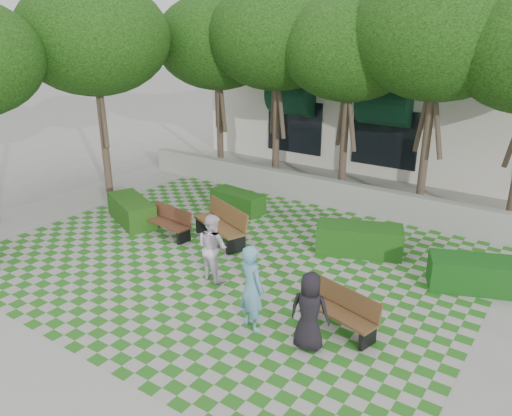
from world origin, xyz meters
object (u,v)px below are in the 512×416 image
Objects in this scene: bench_mid at (222,224)px; person_white at (212,247)px; bench_east at (341,311)px; person_blue at (252,288)px; hedge_midright at (359,240)px; hedge_west at (132,210)px; hedge_midleft at (238,201)px; person_dark at (310,311)px; hedge_east at (478,274)px; bench_west at (169,222)px.

person_white is at bearing -35.32° from bench_mid.
person_white reaches higher than bench_east.
person_white is at bearing -12.48° from person_blue.
hedge_west is at bearing -164.16° from hedge_midright.
person_blue reaches higher than hedge_midleft.
person_dark is at bearing -78.33° from hedge_midright.
hedge_east reaches higher than hedge_west.
bench_west is 2.77m from hedge_midleft.
person_white reaches higher than hedge_midright.
hedge_east is at bearing -7.46° from hedge_midleft.
bench_west reaches higher than hedge_midright.
hedge_midleft is 3.36m from hedge_west.
bench_mid is 2.21m from person_white.
person_white reaches higher than hedge_west.
hedge_midleft is at bearing -50.48° from person_white.
person_blue is 1.17× the size of person_dark.
bench_west is 5.24m from person_blue.
bench_west is at bearing -9.46° from person_blue.
bench_east is 3.46m from person_white.
hedge_east reaches higher than hedge_midleft.
bench_west is at bearing -167.61° from hedge_east.
hedge_midright is at bearing 122.32° from bench_east.
person_blue is 2.27m from person_white.
hedge_midright reaches higher than hedge_west.
person_blue reaches higher than bench_west.
hedge_midright is 1.22× the size of person_blue.
person_dark reaches higher than hedge_midleft.
bench_east is at bearing -119.91° from hedge_east.
person_dark is at bearing 171.48° from person_white.
hedge_east is 6.12m from person_white.
person_dark is 0.95× the size of person_white.
person_blue reaches higher than bench_east.
person_dark is (1.25, 0.08, -0.13)m from person_blue.
hedge_midleft is (-5.69, 4.23, -0.08)m from bench_east.
hedge_midright is at bearing -114.71° from person_white.
bench_west is (-1.49, -0.56, -0.10)m from bench_mid.
person_blue is at bearing -22.13° from hedge_west.
person_white reaches higher than hedge_east.
bench_mid is at bearing 8.01° from hedge_west.
bench_east is at bearing -36.65° from hedge_midleft.
hedge_midright is at bearing -75.99° from person_blue.
bench_mid is 1.14× the size of person_blue.
person_white is (2.26, -4.02, 0.50)m from hedge_midleft.
person_blue is at bearing -21.92° from bench_mid.
bench_mid is at bearing 28.01° from bench_west.
person_white reaches higher than person_dark.
hedge_midright reaches higher than hedge_east.
hedge_west is at bearing -3.66° from person_blue.
bench_west is 1.05× the size of person_dark.
hedge_midright is 1.04× the size of hedge_west.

